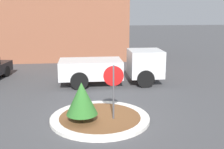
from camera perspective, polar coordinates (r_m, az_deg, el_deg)
name	(u,v)px	position (r m, az deg, el deg)	size (l,w,h in m)	color
ground_plane	(100,120)	(11.08, -2.45, -9.18)	(120.00, 120.00, 0.00)	#474749
traffic_island	(100,118)	(11.05, -2.45, -8.86)	(3.86, 3.86, 0.13)	silver
stop_sign	(113,83)	(10.40, 0.30, -1.74)	(0.76, 0.07, 2.20)	#4C4C51
island_shrub	(82,98)	(10.32, -6.17, -4.85)	(1.16, 1.16, 1.50)	brown
utility_truck	(114,67)	(15.85, 0.47, 1.57)	(5.78, 2.08, 1.93)	silver
storefront_building	(55,19)	(25.17, -11.43, 10.98)	(11.97, 6.07, 6.62)	#93563D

